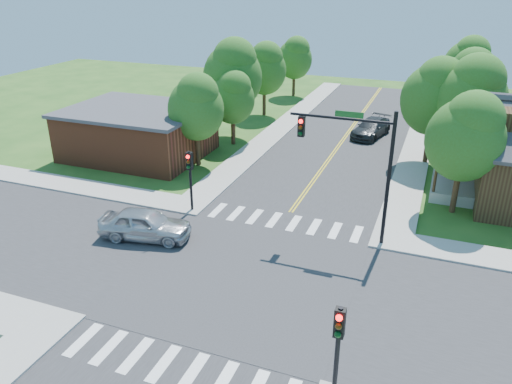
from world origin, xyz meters
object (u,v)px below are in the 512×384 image
at_px(car_silver, 145,225).
at_px(car_dgrey, 371,128).
at_px(signal_mast_ne, 357,154).
at_px(signal_pole_nw, 190,170).
at_px(signal_pole_se, 338,338).

height_order(car_silver, car_dgrey, car_silver).
bearing_deg(signal_mast_ne, car_dgrey, 95.76).
bearing_deg(signal_mast_ne, signal_pole_nw, -179.93).
distance_m(signal_mast_ne, signal_pole_se, 11.55).
relative_size(signal_pole_nw, car_dgrey, 0.69).
distance_m(signal_mast_ne, car_dgrey, 19.36).
xyz_separation_m(signal_mast_ne, car_dgrey, (-1.90, 18.82, -4.10)).
bearing_deg(signal_pole_se, signal_pole_nw, 135.00).
bearing_deg(car_dgrey, signal_mast_ne, -70.94).
relative_size(signal_mast_ne, car_silver, 1.39).
relative_size(signal_pole_se, car_silver, 0.73).
bearing_deg(signal_pole_nw, car_silver, -101.10).
relative_size(signal_pole_se, car_dgrey, 0.69).
xyz_separation_m(signal_pole_se, car_silver, (-11.96, 7.35, -1.83)).
bearing_deg(car_dgrey, signal_pole_se, -69.89).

